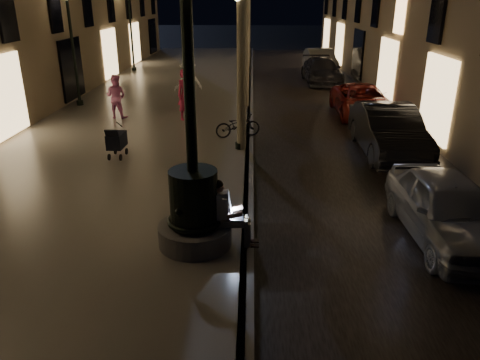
{
  "coord_description": "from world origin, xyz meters",
  "views": [
    {
      "loc": [
        0.06,
        -5.9,
        4.66
      ],
      "look_at": [
        -0.17,
        3.0,
        1.13
      ],
      "focal_mm": 35.0,
      "sensor_mm": 36.0,
      "label": 1
    }
  ],
  "objects_px": {
    "fountain_lamppost": "(194,195)",
    "lamp_curb_b": "(244,29)",
    "car_front": "(447,209)",
    "car_rear": "(322,71)",
    "lamp_curb_c": "(247,20)",
    "pedestrian_pink": "(116,97)",
    "car_third": "(362,101)",
    "bicycle": "(238,125)",
    "lamp_left_c": "(130,20)",
    "lamp_left_b": "(71,32)",
    "lamp_curb_a": "(240,48)",
    "car_second": "(388,131)",
    "lamp_curb_d": "(248,15)",
    "pedestrian_red": "(186,95)",
    "car_fifth": "(320,61)",
    "pedestrian_white": "(188,82)",
    "stroller": "(116,141)",
    "seated_man_laptop": "(227,211)"
  },
  "relations": [
    {
      "from": "lamp_curb_b",
      "to": "lamp_curb_c",
      "type": "relative_size",
      "value": 1.0
    },
    {
      "from": "lamp_curb_a",
      "to": "lamp_curb_d",
      "type": "relative_size",
      "value": 1.0
    },
    {
      "from": "lamp_curb_b",
      "to": "pedestrian_red",
      "type": "height_order",
      "value": "lamp_curb_b"
    },
    {
      "from": "lamp_curb_a",
      "to": "car_rear",
      "type": "xyz_separation_m",
      "value": [
        4.3,
        13.02,
        -2.56
      ]
    },
    {
      "from": "lamp_left_b",
      "to": "pedestrian_pink",
      "type": "relative_size",
      "value": 2.89
    },
    {
      "from": "lamp_left_b",
      "to": "pedestrian_pink",
      "type": "bearing_deg",
      "value": -44.37
    },
    {
      "from": "car_second",
      "to": "car_fifth",
      "type": "height_order",
      "value": "car_second"
    },
    {
      "from": "car_second",
      "to": "lamp_curb_c",
      "type": "bearing_deg",
      "value": 106.41
    },
    {
      "from": "lamp_curb_c",
      "to": "pedestrian_red",
      "type": "xyz_separation_m",
      "value": [
        -2.12,
        -12.4,
        -2.08
      ]
    },
    {
      "from": "car_rear",
      "to": "lamp_left_c",
      "type": "bearing_deg",
      "value": 163.36
    },
    {
      "from": "car_front",
      "to": "pedestrian_red",
      "type": "bearing_deg",
      "value": 124.52
    },
    {
      "from": "lamp_curb_a",
      "to": "lamp_curb_c",
      "type": "height_order",
      "value": "same"
    },
    {
      "from": "pedestrian_white",
      "to": "pedestrian_pink",
      "type": "bearing_deg",
      "value": 23.87
    },
    {
      "from": "lamp_left_b",
      "to": "car_third",
      "type": "distance_m",
      "value": 12.28
    },
    {
      "from": "lamp_curb_c",
      "to": "lamp_left_b",
      "type": "xyz_separation_m",
      "value": [
        -7.1,
        -10.0,
        0.0
      ]
    },
    {
      "from": "bicycle",
      "to": "car_third",
      "type": "bearing_deg",
      "value": -70.42
    },
    {
      "from": "lamp_curb_d",
      "to": "lamp_curb_b",
      "type": "bearing_deg",
      "value": -90.0
    },
    {
      "from": "seated_man_laptop",
      "to": "lamp_curb_c",
      "type": "height_order",
      "value": "lamp_curb_c"
    },
    {
      "from": "car_third",
      "to": "bicycle",
      "type": "distance_m",
      "value": 6.26
    },
    {
      "from": "lamp_left_b",
      "to": "car_third",
      "type": "xyz_separation_m",
      "value": [
        11.97,
        -0.88,
        -2.61
      ]
    },
    {
      "from": "bicycle",
      "to": "lamp_curb_b",
      "type": "bearing_deg",
      "value": -18.83
    },
    {
      "from": "car_third",
      "to": "bicycle",
      "type": "relative_size",
      "value": 2.95
    },
    {
      "from": "lamp_curb_c",
      "to": "bicycle",
      "type": "xyz_separation_m",
      "value": [
        -0.1,
        -14.7,
        -2.63
      ]
    },
    {
      "from": "fountain_lamppost",
      "to": "car_rear",
      "type": "height_order",
      "value": "fountain_lamppost"
    },
    {
      "from": "lamp_curb_d",
      "to": "bicycle",
      "type": "xyz_separation_m",
      "value": [
        -0.1,
        -22.7,
        -2.63
      ]
    },
    {
      "from": "lamp_curb_c",
      "to": "car_third",
      "type": "height_order",
      "value": "lamp_curb_c"
    },
    {
      "from": "fountain_lamppost",
      "to": "lamp_curb_b",
      "type": "xyz_separation_m",
      "value": [
        0.7,
        14.0,
        2.02
      ]
    },
    {
      "from": "car_second",
      "to": "car_rear",
      "type": "bearing_deg",
      "value": 91.52
    },
    {
      "from": "lamp_curb_b",
      "to": "pedestrian_white",
      "type": "distance_m",
      "value": 3.59
    },
    {
      "from": "lamp_curb_a",
      "to": "car_second",
      "type": "relative_size",
      "value": 1.05
    },
    {
      "from": "lamp_curb_c",
      "to": "car_second",
      "type": "distance_m",
      "value": 16.66
    },
    {
      "from": "pedestrian_white",
      "to": "lamp_left_b",
      "type": "bearing_deg",
      "value": -18.06
    },
    {
      "from": "lamp_left_c",
      "to": "bicycle",
      "type": "height_order",
      "value": "lamp_left_c"
    },
    {
      "from": "bicycle",
      "to": "lamp_left_c",
      "type": "bearing_deg",
      "value": 7.49
    },
    {
      "from": "fountain_lamppost",
      "to": "car_third",
      "type": "distance_m",
      "value": 12.45
    },
    {
      "from": "lamp_curb_a",
      "to": "pedestrian_white",
      "type": "bearing_deg",
      "value": 110.72
    },
    {
      "from": "lamp_curb_c",
      "to": "pedestrian_pink",
      "type": "height_order",
      "value": "lamp_curb_c"
    },
    {
      "from": "lamp_curb_d",
      "to": "fountain_lamppost",
      "type": "bearing_deg",
      "value": -91.34
    },
    {
      "from": "car_second",
      "to": "pedestrian_white",
      "type": "relative_size",
      "value": 2.41
    },
    {
      "from": "stroller",
      "to": "pedestrian_red",
      "type": "height_order",
      "value": "pedestrian_red"
    },
    {
      "from": "lamp_left_b",
      "to": "bicycle",
      "type": "xyz_separation_m",
      "value": [
        7.0,
        -4.7,
        -2.63
      ]
    },
    {
      "from": "seated_man_laptop",
      "to": "pedestrian_red",
      "type": "xyz_separation_m",
      "value": [
        -2.03,
        9.6,
        0.25
      ]
    },
    {
      "from": "lamp_left_b",
      "to": "pedestrian_white",
      "type": "xyz_separation_m",
      "value": [
        4.71,
        0.32,
        -2.08
      ]
    },
    {
      "from": "lamp_left_b",
      "to": "pedestrian_pink",
      "type": "xyz_separation_m",
      "value": [
        2.26,
        -2.21,
        -2.2
      ]
    },
    {
      "from": "lamp_curb_c",
      "to": "car_rear",
      "type": "height_order",
      "value": "lamp_curb_c"
    },
    {
      "from": "car_front",
      "to": "car_rear",
      "type": "bearing_deg",
      "value": 88.72
    },
    {
      "from": "lamp_left_c",
      "to": "car_third",
      "type": "relative_size",
      "value": 1.07
    },
    {
      "from": "car_front",
      "to": "seated_man_laptop",
      "type": "bearing_deg",
      "value": -172.19
    },
    {
      "from": "car_second",
      "to": "car_third",
      "type": "bearing_deg",
      "value": 87.01
    },
    {
      "from": "lamp_curb_c",
      "to": "lamp_left_c",
      "type": "height_order",
      "value": "same"
    }
  ]
}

